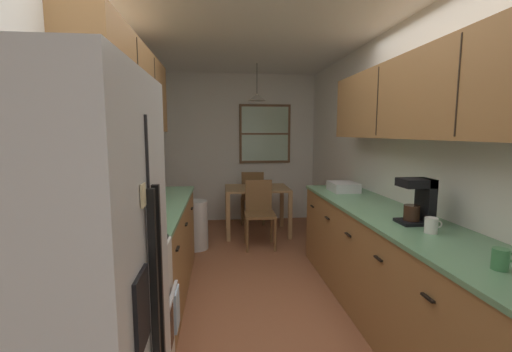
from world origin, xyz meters
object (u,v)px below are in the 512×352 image
refrigerator (44,341)px  trash_bin (196,225)px  dining_table (257,195)px  dining_chair_near (259,210)px  coffee_maker (419,200)px  dish_rack (343,187)px  dining_chair_far (253,195)px  mug_by_coffeemaker (501,259)px  microwave_over_range (69,98)px  storage_canister (126,218)px  mug_spare (431,225)px  stove_range (107,332)px

refrigerator → trash_bin: 3.41m
dining_table → dining_chair_near: dining_chair_near is taller
coffee_maker → dish_rack: size_ratio=0.96×
dining_chair_far → mug_by_coffeemaker: bearing=-79.7°
microwave_over_range → mug_by_coffeemaker: 2.23m
storage_canister → mug_by_coffeemaker: bearing=-24.4°
storage_canister → mug_by_coffeemaker: storage_canister is taller
microwave_over_range → mug_spare: 2.24m
dining_table → dish_rack: dish_rack is taller
microwave_over_range → coffee_maker: (2.15, 0.44, -0.65)m
microwave_over_range → storage_canister: bearing=77.8°
trash_bin → microwave_over_range: bearing=-98.7°
refrigerator → stove_range: (-0.04, 0.70, -0.40)m
stove_range → dining_chair_near: size_ratio=1.22×
refrigerator → mug_by_coffeemaker: refrigerator is taller
stove_range → dining_chair_far: bearing=72.9°
dining_chair_far → storage_canister: bearing=-109.5°
dining_chair_far → dish_rack: 2.25m
stove_range → trash_bin: size_ratio=1.69×
dining_chair_near → refrigerator: bearing=-108.1°
stove_range → mug_spare: 2.05m
storage_canister → dining_chair_far: bearing=70.5°
trash_bin → storage_canister: size_ratio=3.98×
dining_chair_far → coffee_maker: bearing=-75.9°
stove_range → dining_table: bearing=70.1°
microwave_over_range → dining_chair_near: size_ratio=0.67×
microwave_over_range → dining_chair_far: (1.29, 3.84, -1.22)m
stove_range → dining_chair_far: (1.18, 3.84, 0.03)m
stove_range → dining_table: size_ratio=1.15×
dining_chair_far → mug_spare: (0.80, -3.63, 0.45)m
refrigerator → dining_chair_near: bearing=71.9°
mug_by_coffeemaker → dish_rack: size_ratio=0.33×
trash_bin → coffee_maker: bearing=-52.0°
dining_chair_far → mug_spare: size_ratio=7.62×
refrigerator → dining_chair_far: (1.13, 4.53, -0.37)m
mug_spare → dish_rack: size_ratio=0.35×
dining_chair_near → coffee_maker: size_ratio=2.76×
coffee_maker → dish_rack: (-0.05, 1.35, -0.12)m
trash_bin → storage_canister: 2.28m
refrigerator → dining_chair_far: 4.69m
storage_canister → dish_rack: size_ratio=0.48×
refrigerator → coffee_maker: bearing=29.7°
mug_by_coffeemaker → mug_spare: (0.04, 0.59, -0.00)m
storage_canister → mug_spare: storage_canister is taller
dining_chair_near → dish_rack: (0.83, -0.90, 0.45)m
refrigerator → microwave_over_range: size_ratio=2.90×
storage_canister → dish_rack: (1.99, 1.29, -0.03)m
storage_canister → mug_spare: bearing=-8.4°
mug_spare → microwave_over_range: bearing=-174.4°
dining_chair_near → dining_table: bearing=87.1°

